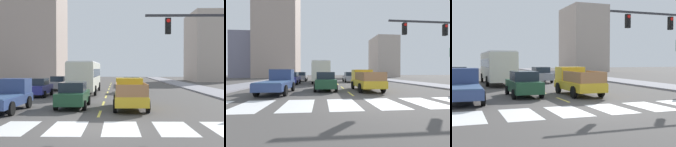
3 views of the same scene
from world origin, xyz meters
The scene contains 23 objects.
ground_plane centered at (0.00, 0.00, 0.00)m, with size 160.00×160.00×0.00m, color #4B4845.
sidewalk_right centered at (11.67, 18.00, 0.07)m, with size 3.70×110.00×0.15m, color gray.
crosswalk_stripe_1 centered at (-5.82, 0.00, 0.00)m, with size 1.58×3.18×0.01m, color silver.
crosswalk_stripe_2 centered at (-3.49, 0.00, 0.00)m, with size 1.58×3.18×0.01m, color silver.
crosswalk_stripe_3 centered at (-1.16, 0.00, 0.00)m, with size 1.58×3.18×0.01m, color silver.
crosswalk_stripe_4 centered at (1.16, 0.00, 0.00)m, with size 1.58×3.18×0.01m, color silver.
crosswalk_stripe_5 centered at (3.49, 0.00, 0.00)m, with size 1.58×3.18×0.01m, color silver.
lane_dash_0 centered at (0.00, 4.00, 0.00)m, with size 0.16×2.40×0.01m, color #DFCB48.
lane_dash_1 centered at (0.00, 9.00, 0.00)m, with size 0.16×2.40×0.01m, color #DFCB48.
lane_dash_2 centered at (0.00, 14.00, 0.00)m, with size 0.16×2.40×0.01m, color #DFCB48.
lane_dash_3 centered at (0.00, 19.00, 0.00)m, with size 0.16×2.40×0.01m, color #DFCB48.
lane_dash_4 centered at (0.00, 24.00, 0.00)m, with size 0.16×2.40×0.01m, color #DFCB48.
lane_dash_5 centered at (0.00, 29.00, 0.00)m, with size 0.16×2.40×0.01m, color #DFCB48.
lane_dash_6 centered at (0.00, 34.00, 0.00)m, with size 0.16×2.40×0.01m, color #DFCB48.
lane_dash_7 centered at (0.00, 39.00, 0.00)m, with size 0.16×2.40×0.01m, color #DFCB48.
pickup_stakebed centered at (1.87, 6.43, 0.94)m, with size 2.18×5.20×1.96m.
pickup_dark centered at (-5.83, 5.28, 0.92)m, with size 2.18×5.20×1.96m.
city_bus centered at (-2.33, 18.05, 1.95)m, with size 2.72×10.80×3.32m.
sedan_mid centered at (-6.04, 22.00, 0.86)m, with size 2.02×4.40×1.72m.
sedan_near_right centered at (-6.38, 14.23, 0.86)m, with size 2.02×4.40×1.72m.
sedan_far centered at (2.56, 18.76, 0.86)m, with size 2.02×4.40×1.72m.
sedan_near_left centered at (-1.92, 6.61, 0.86)m, with size 2.02×4.40×1.72m.
block_mid_left centered at (20.47, 48.40, 7.17)m, with size 7.75×11.05×14.34m, color #B7A89B.
Camera 3 is at (-6.09, -13.23, 2.45)m, focal length 47.43 mm.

